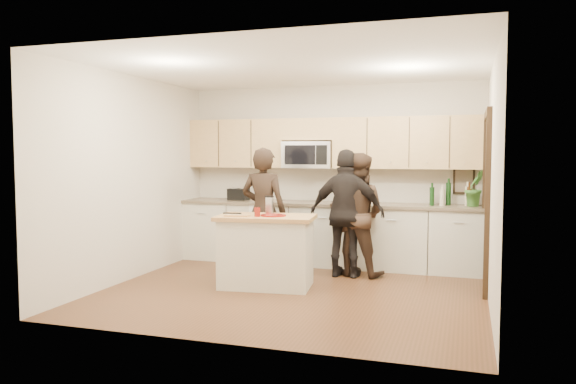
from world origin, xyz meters
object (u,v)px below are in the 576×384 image
(toaster, at_px, (239,194))
(woman_right, at_px, (347,213))
(island, at_px, (266,251))
(woman_left, at_px, (264,211))
(woman_center, at_px, (356,214))

(toaster, xyz_separation_m, woman_right, (1.87, -0.70, -0.17))
(island, distance_m, woman_right, 1.28)
(woman_left, height_order, woman_center, woman_left)
(woman_left, relative_size, woman_right, 1.01)
(toaster, bearing_deg, island, -56.81)
(toaster, xyz_separation_m, woman_center, (1.97, -0.54, -0.19))
(island, xyz_separation_m, woman_left, (-0.28, 0.68, 0.42))
(toaster, distance_m, woman_right, 2.00)
(woman_right, bearing_deg, toaster, -20.06)
(woman_center, bearing_deg, island, 56.95)
(toaster, relative_size, woman_left, 0.17)
(woman_center, relative_size, woman_right, 0.97)
(island, height_order, woman_right, woman_right)
(woman_left, bearing_deg, woman_right, -168.76)
(woman_center, xyz_separation_m, woman_right, (-0.10, -0.16, 0.03))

